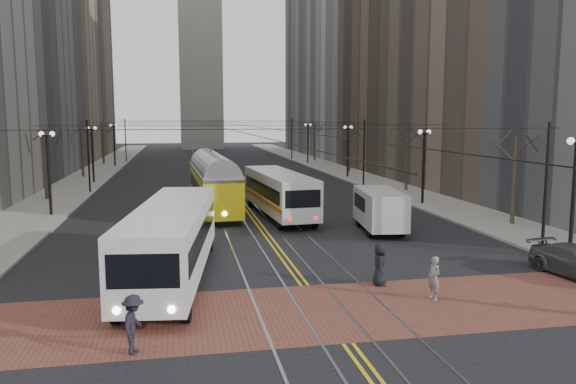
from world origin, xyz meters
name	(u,v)px	position (x,y,z in m)	size (l,w,h in m)	color
ground	(300,279)	(0.00, 0.00, 0.00)	(260.00, 260.00, 0.00)	black
sidewalk_left	(91,176)	(-15.00, 45.00, 0.07)	(5.00, 140.00, 0.15)	gray
sidewalk_right	(341,171)	(15.00, 45.00, 0.07)	(5.00, 140.00, 0.15)	gray
crosswalk_band	(323,310)	(0.00, -4.00, 0.01)	(25.00, 6.00, 0.01)	brown
streetcar_rails	(221,174)	(0.00, 45.00, 0.00)	(4.80, 130.00, 0.02)	gray
centre_lines	(221,174)	(0.00, 45.00, 0.01)	(0.42, 130.00, 0.01)	gold
building_left_far	(59,43)	(-25.50, 86.00, 20.00)	(16.00, 20.00, 40.00)	brown
building_right_mid	(420,36)	(25.50, 46.00, 17.00)	(16.00, 20.00, 34.00)	brown
building_right_far	(335,49)	(25.50, 86.00, 20.00)	(16.00, 20.00, 40.00)	slate
lamp_posts	(234,161)	(0.00, 28.75, 2.80)	(27.60, 57.20, 5.60)	black
street_trees	(228,157)	(0.00, 35.25, 2.80)	(31.68, 53.28, 5.60)	#382D23
trolley_wires	(228,147)	(0.00, 34.83, 3.77)	(25.96, 120.00, 6.60)	black
transit_bus	(173,243)	(-5.26, 1.00, 1.58)	(2.63, 12.64, 3.16)	silver
streetcar	(213,188)	(-2.50, 18.62, 1.63)	(2.56, 13.79, 3.25)	yellow
rear_bus	(279,194)	(1.80, 15.18, 1.52)	(2.54, 11.67, 3.05)	silver
cargo_van	(380,211)	(6.80, 8.85, 1.24)	(2.16, 5.62, 2.49)	silver
sedan_grey	(276,182)	(4.00, 29.44, 0.69)	(1.63, 4.06, 1.38)	#3E4046
pedestrian_a	(380,264)	(3.02, -1.50, 0.88)	(0.85, 0.55, 1.73)	black
pedestrian_b	(434,278)	(4.40, -3.57, 0.83)	(0.60, 0.39, 1.63)	gray
pedestrian_d	(133,324)	(-6.31, -6.50, 0.89)	(1.13, 0.65, 1.75)	black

